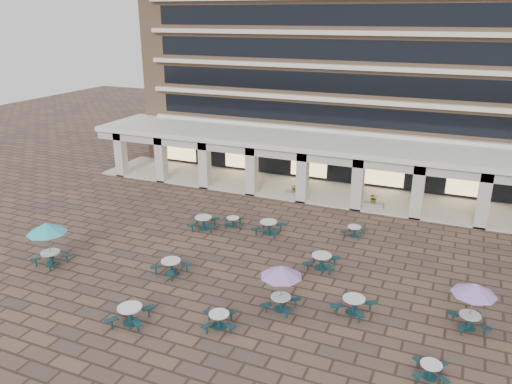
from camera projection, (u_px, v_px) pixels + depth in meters
ground at (268, 281)px, 27.06m from camera, size 120.00×120.00×0.00m
apartment_building at (374, 27)px, 44.90m from camera, size 40.00×15.50×25.20m
retail_arcade at (338, 159)px, 38.88m from camera, size 42.00×6.60×4.40m
picnic_table_0 at (130, 313)px, 23.19m from camera, size 2.21×2.21×0.87m
picnic_table_1 at (219, 319)px, 22.93m from camera, size 1.96×1.96×0.72m
picnic_table_2 at (431, 369)px, 19.73m from camera, size 1.57×1.57×0.64m
picnic_table_4 at (47, 230)px, 28.09m from camera, size 2.24×2.24×2.58m
picnic_table_5 at (171, 266)px, 27.66m from camera, size 2.10×2.10×0.82m
picnic_table_6 at (281, 273)px, 23.74m from camera, size 2.07×2.07×2.39m
picnic_table_7 at (354, 304)px, 24.00m from camera, size 2.10×2.10×0.82m
picnic_table_8 at (233, 221)px, 33.89m from camera, size 1.77×1.77×0.65m
picnic_table_9 at (203, 222)px, 33.47m from camera, size 2.25×2.25×0.86m
picnic_table_10 at (354, 230)px, 32.40m from camera, size 1.65×1.65×0.67m
picnic_table_11 at (474, 291)px, 22.31m from camera, size 2.01×2.01×2.33m
picnic_table_12 at (268, 226)px, 32.76m from camera, size 1.94×1.94×0.86m
picnic_table_13 at (321, 260)px, 28.24m from camera, size 1.90×1.90×0.84m
planter_left at (294, 193)px, 39.17m from camera, size 1.50×0.60×1.14m
planter_right at (373, 203)px, 36.86m from camera, size 1.50×0.79×1.25m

